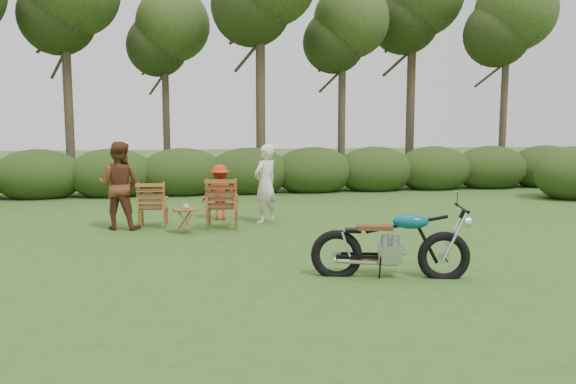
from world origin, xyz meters
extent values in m
plane|color=#2D531B|center=(0.00, 0.00, 0.00)|extent=(80.00, 80.00, 0.00)
cylinder|color=#3A2D20|center=(-5.50, 11.10, 3.60)|extent=(0.28, 0.28, 7.20)
sphere|color=#2A4219|center=(-5.50, 11.10, 5.84)|extent=(2.88, 2.88, 2.88)
cylinder|color=#3A2D20|center=(-2.50, 12.20, 3.15)|extent=(0.24, 0.24, 6.30)
sphere|color=#2A4219|center=(-2.50, 12.20, 5.11)|extent=(2.52, 2.52, 2.52)
cylinder|color=#3A2D20|center=(0.50, 10.00, 3.83)|extent=(0.30, 0.30, 7.65)
cylinder|color=#3A2D20|center=(3.50, 11.10, 3.24)|extent=(0.26, 0.26, 6.48)
sphere|color=#2A4219|center=(3.50, 11.10, 5.26)|extent=(2.59, 2.59, 2.59)
cylinder|color=#3A2D20|center=(6.50, 12.20, 3.96)|extent=(0.32, 0.32, 7.92)
sphere|color=#2A4219|center=(6.50, 12.20, 6.42)|extent=(3.17, 3.17, 3.17)
cylinder|color=#3A2D20|center=(9.00, 10.00, 3.42)|extent=(0.24, 0.24, 6.84)
sphere|color=#2A4219|center=(9.00, 10.00, 5.55)|extent=(2.74, 2.74, 2.74)
ellipsoid|color=#263B15|center=(-6.00, 9.00, 0.63)|extent=(2.52, 1.68, 1.51)
ellipsoid|color=#263B15|center=(-4.00, 9.00, 0.63)|extent=(2.52, 1.68, 1.51)
ellipsoid|color=#263B15|center=(-2.00, 9.00, 0.63)|extent=(2.52, 1.68, 1.51)
ellipsoid|color=#263B15|center=(0.00, 9.00, 0.63)|extent=(2.52, 1.68, 1.51)
ellipsoid|color=#263B15|center=(2.00, 9.00, 0.63)|extent=(2.52, 1.68, 1.51)
ellipsoid|color=#263B15|center=(4.00, 9.00, 0.63)|extent=(2.52, 1.68, 1.51)
ellipsoid|color=#263B15|center=(6.00, 9.00, 0.63)|extent=(2.52, 1.68, 1.51)
ellipsoid|color=#263B15|center=(8.00, 9.00, 0.63)|extent=(2.52, 1.68, 1.51)
ellipsoid|color=#263B15|center=(10.00, 9.00, 0.63)|extent=(2.52, 1.68, 1.51)
imported|color=beige|center=(-1.95, 2.88, 0.52)|extent=(0.14, 0.14, 0.09)
imported|color=beige|center=(-0.29, 3.73, 0.00)|extent=(0.72, 0.69, 1.66)
imported|color=brown|center=(-3.24, 3.59, 0.00)|extent=(0.99, 0.86, 1.74)
imported|color=red|center=(-1.21, 4.30, 0.00)|extent=(0.81, 0.49, 1.21)
camera|label=1|loc=(-2.02, -7.88, 2.07)|focal=35.00mm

